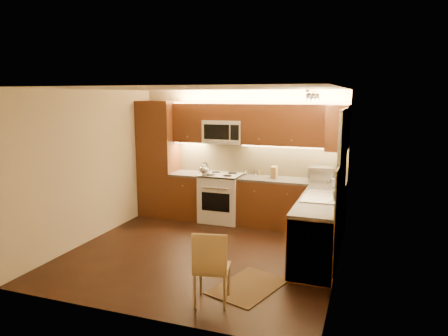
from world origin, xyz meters
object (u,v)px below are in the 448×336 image
at_px(knife_block, 274,172).
at_px(soap_bottle, 336,181).
at_px(dining_chair, 212,266).
at_px(stove, 222,198).
at_px(toaster_oven, 321,174).
at_px(microwave, 224,132).
at_px(sink, 321,192).
at_px(kettle, 205,169).

height_order(knife_block, soap_bottle, knife_block).
bearing_deg(dining_chair, stove, 96.36).
bearing_deg(soap_bottle, toaster_oven, 134.70).
bearing_deg(toaster_oven, dining_chair, -110.36).
bearing_deg(knife_block, soap_bottle, -17.16).
distance_m(stove, microwave, 1.27).
distance_m(microwave, dining_chair, 3.62).
height_order(sink, soap_bottle, soap_bottle).
xyz_separation_m(stove, sink, (2.00, -1.12, 0.52)).
xyz_separation_m(toaster_oven, knife_block, (-0.83, -0.05, -0.02)).
xyz_separation_m(kettle, soap_bottle, (2.40, -0.12, -0.05)).
distance_m(toaster_oven, soap_bottle, 0.52).
distance_m(kettle, toaster_oven, 2.13).
xyz_separation_m(stove, knife_block, (1.01, 0.04, 0.55)).
height_order(sink, kettle, kettle).
distance_m(sink, soap_bottle, 0.80).
bearing_deg(stove, knife_block, 2.49).
bearing_deg(soap_bottle, stove, -178.44).
height_order(microwave, sink, microwave).
relative_size(sink, dining_chair, 0.96).
relative_size(toaster_oven, dining_chair, 0.47).
xyz_separation_m(kettle, toaster_oven, (2.11, 0.31, -0.02)).
relative_size(knife_block, dining_chair, 0.24).
distance_m(microwave, knife_block, 1.24).
bearing_deg(kettle, knife_block, 29.42).
bearing_deg(toaster_oven, knife_block, 177.92).
bearing_deg(kettle, soap_bottle, 15.16).
height_order(stove, microwave, microwave).
relative_size(sink, soap_bottle, 4.51).
height_order(stove, sink, sink).
relative_size(stove, kettle, 3.69).
relative_size(kettle, knife_block, 1.14).
xyz_separation_m(stove, toaster_oven, (1.85, 0.09, 0.57)).
relative_size(stove, microwave, 1.21).
bearing_deg(toaster_oven, stove, 177.39).
bearing_deg(microwave, toaster_oven, -1.26).
relative_size(kettle, toaster_oven, 0.59).
height_order(microwave, knife_block, microwave).
bearing_deg(toaster_oven, microwave, 173.21).
height_order(kettle, toaster_oven, kettle).
relative_size(microwave, sink, 0.88).
distance_m(sink, kettle, 2.44).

